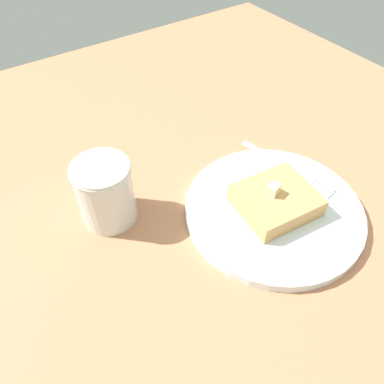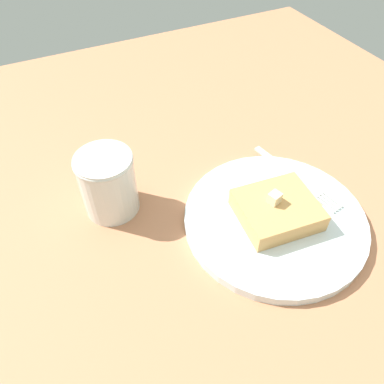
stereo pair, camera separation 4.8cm
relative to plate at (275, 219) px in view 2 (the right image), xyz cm
name	(u,v)px [view 2 (the right image)]	position (x,y,z in cm)	size (l,w,h in cm)	color
table_surface	(209,201)	(-8.48, -5.47, -2.19)	(105.89, 105.89, 2.82)	#BA7752
plate	(275,219)	(0.00, 0.00, 0.00)	(24.22, 24.22, 1.36)	white
toast_slice_center	(277,210)	(0.00, 0.00, 1.92)	(8.76, 9.86, 2.68)	tan
butter_pat_primary	(275,198)	(-0.42, -0.49, 4.00)	(1.49, 1.34, 1.49)	beige
fork	(300,180)	(-3.94, 6.91, 0.76)	(16.00, 4.28, 0.36)	silver
syrup_jar	(109,186)	(-12.34, -18.64, 3.39)	(7.61, 7.61, 9.05)	#341A0B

